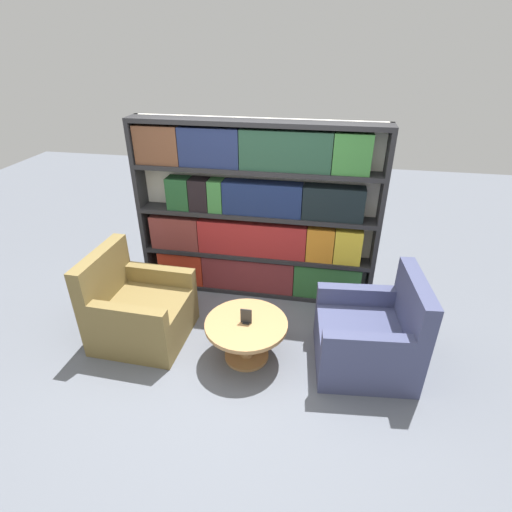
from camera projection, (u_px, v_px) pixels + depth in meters
The scene contains 6 objects.
ground_plane at pixel (233, 359), 3.99m from camera, with size 14.00×14.00×0.00m, color slate.
bookshelf at pixel (256, 216), 4.59m from camera, with size 2.78×0.30×2.08m.
armchair_left at pixel (138, 311), 4.17m from camera, with size 0.93×0.89×0.97m.
armchair_right at pixel (370, 337), 3.80m from camera, with size 0.98×0.95×0.97m.
coffee_table at pixel (246, 333), 3.88m from camera, with size 0.80×0.80×0.43m.
table_sign at pixel (246, 317), 3.79m from camera, with size 0.11×0.06×0.16m.
Camera 1 is at (0.77, -2.90, 2.84)m, focal length 28.00 mm.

